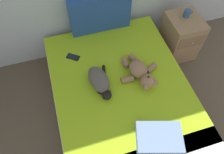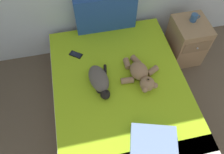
# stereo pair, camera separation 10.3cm
# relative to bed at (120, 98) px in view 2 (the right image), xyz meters

# --- Properties ---
(bed) EXTENTS (1.46, 1.95, 0.46)m
(bed) POSITION_rel_bed_xyz_m (0.00, 0.00, 0.00)
(bed) COLOR #9E7A56
(bed) RESTS_ON ground_plane
(patterned_cushion) EXTENTS (0.73, 0.12, 0.46)m
(patterned_cushion) POSITION_rel_bed_xyz_m (0.02, 0.90, 0.46)
(patterned_cushion) COLOR #264C99
(patterned_cushion) RESTS_ON bed
(cat) EXTENTS (0.25, 0.44, 0.15)m
(cat) POSITION_rel_bed_xyz_m (-0.21, 0.09, 0.30)
(cat) COLOR #59514C
(cat) RESTS_ON bed
(teddy_bear) EXTENTS (0.44, 0.52, 0.17)m
(teddy_bear) POSITION_rel_bed_xyz_m (0.23, 0.07, 0.30)
(teddy_bear) COLOR #937051
(teddy_bear) RESTS_ON bed
(cell_phone) EXTENTS (0.16, 0.15, 0.01)m
(cell_phone) POSITION_rel_bed_xyz_m (-0.41, 0.54, 0.24)
(cell_phone) COLOR black
(cell_phone) RESTS_ON bed
(throw_pillow) EXTENTS (0.46, 0.38, 0.11)m
(throw_pillow) POSITION_rel_bed_xyz_m (0.14, -0.64, 0.29)
(throw_pillow) COLOR #728CB7
(throw_pillow) RESTS_ON bed
(nightstand) EXTENTS (0.41, 0.48, 0.60)m
(nightstand) POSITION_rel_bed_xyz_m (1.03, 0.60, 0.07)
(nightstand) COLOR #9E7A56
(nightstand) RESTS_ON ground_plane
(mug) EXTENTS (0.12, 0.08, 0.09)m
(mug) POSITION_rel_bed_xyz_m (1.05, 0.66, 0.42)
(mug) COLOR #33598C
(mug) RESTS_ON nightstand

